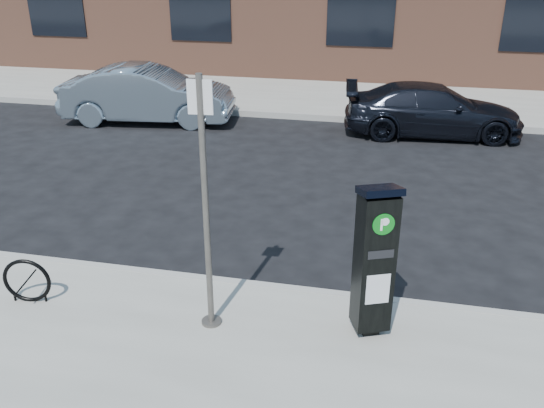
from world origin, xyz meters
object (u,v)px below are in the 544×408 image
(bike_rack, at_px, (27,281))
(car_dark, at_px, (433,110))
(parking_kiosk, at_px, (374,260))
(car_silver, at_px, (148,94))
(sign_pole, at_px, (206,211))

(bike_rack, height_order, car_dark, car_dark)
(parking_kiosk, bearing_deg, car_silver, 104.69)
(bike_rack, distance_m, car_silver, 8.23)
(sign_pole, distance_m, car_dark, 8.79)
(sign_pole, xyz_separation_m, car_dark, (2.66, 8.32, -0.95))
(bike_rack, bearing_deg, car_silver, 93.92)
(car_silver, xyz_separation_m, car_dark, (6.83, 0.36, -0.10))
(parking_kiosk, distance_m, sign_pole, 1.81)
(bike_rack, bearing_deg, car_dark, 50.02)
(sign_pole, relative_size, bike_rack, 4.90)
(bike_rack, height_order, car_silver, car_silver)
(sign_pole, bearing_deg, parking_kiosk, 3.34)
(car_dark, bearing_deg, car_silver, 87.87)
(car_silver, bearing_deg, car_dark, -94.48)
(bike_rack, bearing_deg, sign_pole, -8.52)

